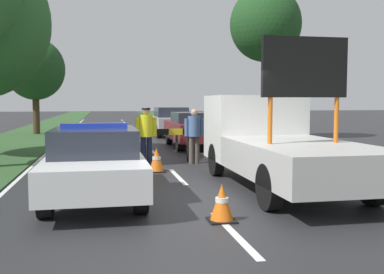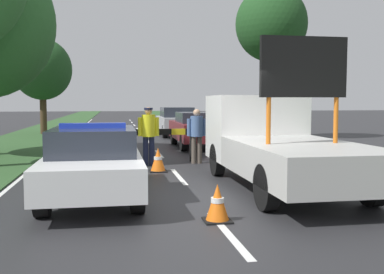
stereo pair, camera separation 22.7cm
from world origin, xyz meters
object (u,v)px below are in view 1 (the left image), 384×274
at_px(police_car, 95,162).
at_px(traffic_cone_near_truck, 238,149).
at_px(traffic_cone_behind_barrier, 156,160).
at_px(roadside_tree_mid_right, 35,69).
at_px(road_barrier, 155,135).
at_px(queued_car_wagon_maroon, 194,129).
at_px(traffic_cone_near_police, 222,203).
at_px(queued_car_sedan_silver, 171,121).
at_px(traffic_cone_centre_front, 63,156).
at_px(pedestrian_civilian, 194,132).
at_px(work_truck, 275,141).
at_px(roadside_tree_mid_left, 265,25).
at_px(police_officer, 146,131).

distance_m(police_car, traffic_cone_near_truck, 6.98).
height_order(traffic_cone_behind_barrier, roadside_tree_mid_right, roadside_tree_mid_right).
relative_size(police_car, traffic_cone_behind_barrier, 7.27).
relative_size(road_barrier, queued_car_wagon_maroon, 0.58).
bearing_deg(traffic_cone_near_police, queued_car_sedan_silver, 84.19).
xyz_separation_m(queued_car_wagon_maroon, roadside_tree_mid_right, (-7.53, 8.87, 2.97)).
height_order(traffic_cone_centre_front, traffic_cone_near_truck, traffic_cone_near_truck).
height_order(traffic_cone_near_police, traffic_cone_behind_barrier, traffic_cone_behind_barrier).
distance_m(traffic_cone_near_truck, queued_car_wagon_maroon, 4.19).
xyz_separation_m(road_barrier, queued_car_sedan_silver, (2.08, 10.64, -0.05)).
xyz_separation_m(police_car, pedestrian_civilian, (2.91, 4.50, 0.26)).
height_order(queued_car_wagon_maroon, roadside_tree_mid_right, roadside_tree_mid_right).
bearing_deg(pedestrian_civilian, traffic_cone_near_truck, 32.73).
bearing_deg(traffic_cone_near_truck, work_truck, -96.79).
relative_size(work_truck, traffic_cone_behind_barrier, 9.12).
bearing_deg(police_car, traffic_cone_near_police, -42.73).
height_order(police_car, queued_car_sedan_silver, queued_car_sedan_silver).
relative_size(traffic_cone_behind_barrier, roadside_tree_mid_right, 0.12).
height_order(road_barrier, roadside_tree_mid_left, roadside_tree_mid_left).
xyz_separation_m(traffic_cone_near_truck, roadside_tree_mid_right, (-8.22, 12.97, 3.42)).
bearing_deg(queued_car_sedan_silver, police_officer, 77.99).
distance_m(traffic_cone_centre_front, traffic_cone_behind_barrier, 3.04).
distance_m(road_barrier, roadside_tree_mid_left, 11.02).
bearing_deg(queued_car_wagon_maroon, traffic_cone_near_truck, 99.62).
bearing_deg(work_truck, road_barrier, -62.36).
bearing_deg(work_truck, pedestrian_civilian, -73.98).
distance_m(work_truck, queued_car_wagon_maroon, 8.68).
relative_size(police_car, work_truck, 0.80).
height_order(work_truck, traffic_cone_centre_front, work_truck).
xyz_separation_m(pedestrian_civilian, roadside_tree_mid_left, (5.25, 8.03, 4.71)).
distance_m(roadside_tree_mid_left, roadside_tree_mid_right, 13.26).
bearing_deg(police_officer, police_car, 100.74).
height_order(roadside_tree_mid_left, roadside_tree_mid_right, roadside_tree_mid_left).
distance_m(traffic_cone_near_truck, traffic_cone_behind_barrier, 3.71).
xyz_separation_m(traffic_cone_near_police, traffic_cone_behind_barrier, (-0.44, 5.25, 0.02)).
bearing_deg(road_barrier, police_officer, -114.38).
height_order(work_truck, pedestrian_civilian, work_truck).
xyz_separation_m(traffic_cone_near_truck, queued_car_sedan_silver, (-0.74, 10.37, 0.49)).
height_order(traffic_cone_near_truck, roadside_tree_mid_right, roadside_tree_mid_right).
xyz_separation_m(police_officer, traffic_cone_centre_front, (-2.42, 0.39, -0.73)).
height_order(police_car, traffic_cone_near_truck, police_car).
bearing_deg(pedestrian_civilian, police_officer, -163.37).
distance_m(traffic_cone_centre_front, traffic_cone_near_truck, 5.61).
xyz_separation_m(traffic_cone_near_police, queued_car_sedan_silver, (1.81, 17.81, 0.52)).
distance_m(pedestrian_civilian, roadside_tree_mid_right, 15.47).
xyz_separation_m(police_officer, roadside_tree_mid_left, (6.75, 8.26, 4.66)).
relative_size(traffic_cone_near_truck, queued_car_wagon_maroon, 0.14).
relative_size(traffic_cone_centre_front, roadside_tree_mid_right, 0.11).
relative_size(traffic_cone_near_police, queued_car_wagon_maroon, 0.13).
height_order(police_officer, traffic_cone_centre_front, police_officer).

